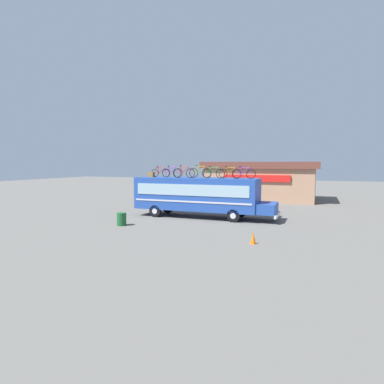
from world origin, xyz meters
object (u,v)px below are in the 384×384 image
Objects in this scene: rooftop_bicycle_7 at (244,174)px; trash_bin at (122,219)px; rooftop_bicycle_4 at (200,173)px; rooftop_bicycle_1 at (160,173)px; traffic_cone at (253,238)px; luggage_bag_1 at (151,175)px; rooftop_bicycle_3 at (184,173)px; rooftop_bicycle_6 at (230,173)px; rooftop_bicycle_5 at (214,173)px; bus at (199,194)px; rooftop_bicycle_2 at (171,173)px.

rooftop_bicycle_7 reaches higher than trash_bin.
trash_bin is (-3.62, -5.29, -3.00)m from rooftop_bicycle_4.
rooftop_bicycle_4 is 2.10× the size of trash_bin.
traffic_cone is (8.85, -7.00, -3.07)m from rooftop_bicycle_1.
traffic_cone is at bearing -35.22° from luggage_bag_1.
rooftop_bicycle_3 is at bearing -6.34° from luggage_bag_1.
rooftop_bicycle_1 is 0.95× the size of rooftop_bicycle_6.
traffic_cone is at bearing -57.29° from rooftop_bicycle_5.
luggage_bag_1 is at bearing 95.04° from trash_bin.
rooftop_bicycle_1 reaches higher than trash_bin.
rooftop_bicycle_7 reaches higher than rooftop_bicycle_1.
rooftop_bicycle_4 is (0.02, 0.25, 1.67)m from bus.
rooftop_bicycle_5 is 2.30m from rooftop_bicycle_7.
rooftop_bicycle_4 is at bearing 127.81° from traffic_cone.
bus is 23.65× the size of luggage_bag_1.
traffic_cone is (7.77, -6.79, -3.09)m from rooftop_bicycle_2.
rooftop_bicycle_4 reaches higher than rooftop_bicycle_5.
rooftop_bicycle_4 reaches higher than luggage_bag_1.
rooftop_bicycle_2 is 1.92× the size of trash_bin.
rooftop_bicycle_7 reaches higher than luggage_bag_1.
rooftop_bicycle_1 is 6.02m from trash_bin.
luggage_bag_1 is at bearing -177.88° from rooftop_bicycle_6.
rooftop_bicycle_7 is (3.53, -0.61, -0.03)m from rooftop_bicycle_4.
bus is 6.44× the size of rooftop_bicycle_5.
rooftop_bicycle_3 is at bearing -170.53° from rooftop_bicycle_6.
bus is 2.08m from rooftop_bicycle_5.
rooftop_bicycle_1 is at bearing 179.69° from rooftop_bicycle_6.
rooftop_bicycle_3 is 9.65m from traffic_cone.
rooftop_bicycle_4 is 9.45m from traffic_cone.
rooftop_bicycle_3 is 0.97× the size of rooftop_bicycle_4.
rooftop_bicycle_7 is at bearing 106.75° from traffic_cone.
rooftop_bicycle_4 reaches higher than rooftop_bicycle_3.
rooftop_bicycle_2 reaches higher than traffic_cone.
rooftop_bicycle_5 reaches higher than luggage_bag_1.
rooftop_bicycle_1 is 2.40m from rooftop_bicycle_3.
trash_bin reaches higher than traffic_cone.
trash_bin is 9.26m from traffic_cone.
rooftop_bicycle_4 is 2.89× the size of traffic_cone.
rooftop_bicycle_3 reaches higher than trash_bin.
rooftop_bicycle_6 reaches higher than bus.
rooftop_bicycle_4 is (4.06, 0.32, 0.20)m from luggage_bag_1.
bus is at bearing 21.36° from rooftop_bicycle_3.
rooftop_bicycle_1 is 1.90× the size of trash_bin.
bus is 6.66× the size of rooftop_bicycle_2.
rooftop_bicycle_2 is (1.77, 0.06, 0.18)m from luggage_bag_1.
rooftop_bicycle_1 is at bearing 87.33° from trash_bin.
rooftop_bicycle_2 is at bearing 176.65° from rooftop_bicycle_5.
bus is 8.86m from traffic_cone.
trash_bin is (-2.57, -4.64, -2.99)m from rooftop_bicycle_3.
rooftop_bicycle_2 reaches higher than bus.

